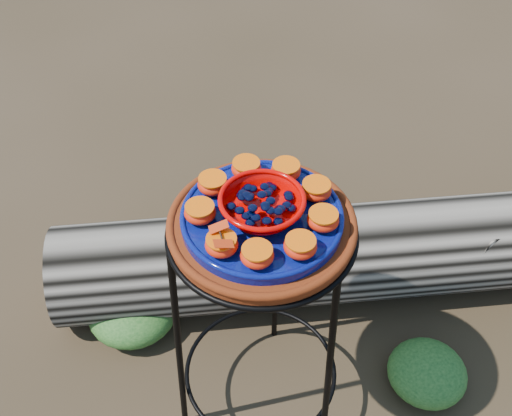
% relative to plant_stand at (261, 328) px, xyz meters
% --- Properties ---
extents(ground, '(60.00, 60.00, 0.00)m').
position_rel_plant_stand_xyz_m(ground, '(0.00, 0.00, -0.35)').
color(ground, black).
extents(plant_stand, '(0.44, 0.44, 0.70)m').
position_rel_plant_stand_xyz_m(plant_stand, '(0.00, 0.00, 0.00)').
color(plant_stand, black).
rests_on(plant_stand, ground).
extents(terracotta_saucer, '(0.39, 0.39, 0.03)m').
position_rel_plant_stand_xyz_m(terracotta_saucer, '(0.00, 0.00, 0.37)').
color(terracotta_saucer, '#4D1909').
rests_on(terracotta_saucer, plant_stand).
extents(cobalt_plate, '(0.33, 0.33, 0.02)m').
position_rel_plant_stand_xyz_m(cobalt_plate, '(0.00, 0.00, 0.39)').
color(cobalt_plate, '#03003D').
rests_on(cobalt_plate, terracotta_saucer).
extents(red_bowl, '(0.17, 0.17, 0.05)m').
position_rel_plant_stand_xyz_m(red_bowl, '(0.00, 0.00, 0.43)').
color(red_bowl, '#C60200').
rests_on(red_bowl, cobalt_plate).
extents(glass_gems, '(0.13, 0.13, 0.02)m').
position_rel_plant_stand_xyz_m(glass_gems, '(0.00, 0.00, 0.46)').
color(glass_gems, black).
rests_on(glass_gems, red_bowl).
extents(orange_half_0, '(0.06, 0.06, 0.04)m').
position_rel_plant_stand_xyz_m(orange_half_0, '(-0.06, -0.11, 0.42)').
color(orange_half_0, '#C42400').
rests_on(orange_half_0, cobalt_plate).
extents(orange_half_1, '(0.06, 0.06, 0.04)m').
position_rel_plant_stand_xyz_m(orange_half_1, '(0.01, -0.12, 0.42)').
color(orange_half_1, '#C42400').
rests_on(orange_half_1, cobalt_plate).
extents(orange_half_2, '(0.06, 0.06, 0.04)m').
position_rel_plant_stand_xyz_m(orange_half_2, '(0.09, -0.08, 0.42)').
color(orange_half_2, '#C42400').
rests_on(orange_half_2, cobalt_plate).
extents(orange_half_3, '(0.06, 0.06, 0.04)m').
position_rel_plant_stand_xyz_m(orange_half_3, '(0.12, -0.01, 0.42)').
color(orange_half_3, '#C42400').
rests_on(orange_half_3, cobalt_plate).
extents(orange_half_4, '(0.06, 0.06, 0.04)m').
position_rel_plant_stand_xyz_m(orange_half_4, '(0.10, 0.07, 0.42)').
color(orange_half_4, '#C42400').
rests_on(orange_half_4, cobalt_plate).
extents(orange_half_5, '(0.06, 0.06, 0.04)m').
position_rel_plant_stand_xyz_m(orange_half_5, '(0.03, 0.12, 0.42)').
color(orange_half_5, '#C42400').
rests_on(orange_half_5, cobalt_plate).
extents(orange_half_6, '(0.06, 0.06, 0.04)m').
position_rel_plant_stand_xyz_m(orange_half_6, '(-0.06, 0.11, 0.42)').
color(orange_half_6, '#C42400').
rests_on(orange_half_6, cobalt_plate).
extents(orange_half_7, '(0.06, 0.06, 0.04)m').
position_rel_plant_stand_xyz_m(orange_half_7, '(-0.11, 0.05, 0.42)').
color(orange_half_7, '#C42400').
rests_on(orange_half_7, cobalt_plate).
extents(orange_half_8, '(0.06, 0.06, 0.04)m').
position_rel_plant_stand_xyz_m(orange_half_8, '(-0.12, -0.04, 0.42)').
color(orange_half_8, '#C42400').
rests_on(orange_half_8, cobalt_plate).
extents(butterfly, '(0.09, 0.08, 0.01)m').
position_rel_plant_stand_xyz_m(butterfly, '(-0.06, -0.11, 0.45)').
color(butterfly, '#BA2C0B').
rests_on(butterfly, orange_half_0).
extents(driftwood_log, '(1.70, 0.91, 0.31)m').
position_rel_plant_stand_xyz_m(driftwood_log, '(0.11, 0.44, -0.20)').
color(driftwood_log, black).
rests_on(driftwood_log, ground).
extents(foliage_left, '(0.28, 0.28, 0.14)m').
position_rel_plant_stand_xyz_m(foliage_left, '(-0.43, 0.18, -0.28)').
color(foliage_left, '#153F15').
rests_on(foliage_left, ground).
extents(foliage_right, '(0.23, 0.23, 0.11)m').
position_rel_plant_stand_xyz_m(foliage_right, '(0.46, 0.14, -0.29)').
color(foliage_right, '#153F15').
rests_on(foliage_right, ground).
extents(foliage_back, '(0.33, 0.33, 0.17)m').
position_rel_plant_stand_xyz_m(foliage_back, '(-0.09, 0.57, -0.27)').
color(foliage_back, '#153F15').
rests_on(foliage_back, ground).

